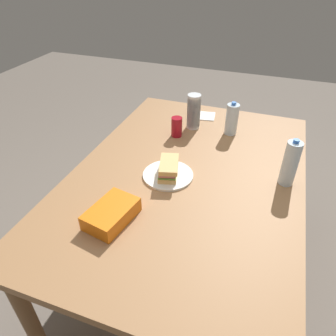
# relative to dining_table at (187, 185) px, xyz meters

# --- Properties ---
(ground_plane) EXTENTS (8.00, 8.00, 0.00)m
(ground_plane) POSITION_rel_dining_table_xyz_m (0.00, 0.00, -0.69)
(ground_plane) COLOR #70665B
(dining_table) EXTENTS (1.69, 1.15, 0.76)m
(dining_table) POSITION_rel_dining_table_xyz_m (0.00, 0.00, 0.00)
(dining_table) COLOR #9E7047
(dining_table) RESTS_ON ground_plane
(paper_plate) EXTENTS (0.26, 0.26, 0.01)m
(paper_plate) POSITION_rel_dining_table_xyz_m (0.06, -0.09, 0.08)
(paper_plate) COLOR white
(paper_plate) RESTS_ON dining_table
(sandwich) EXTENTS (0.20, 0.14, 0.08)m
(sandwich) POSITION_rel_dining_table_xyz_m (0.06, -0.08, 0.13)
(sandwich) COLOR #DBB26B
(sandwich) RESTS_ON paper_plate
(soda_can_red) EXTENTS (0.07, 0.07, 0.12)m
(soda_can_red) POSITION_rel_dining_table_xyz_m (-0.35, -0.18, 0.14)
(soda_can_red) COLOR maroon
(soda_can_red) RESTS_ON dining_table
(chip_bag) EXTENTS (0.25, 0.19, 0.07)m
(chip_bag) POSITION_rel_dining_table_xyz_m (0.43, -0.21, 0.11)
(chip_bag) COLOR orange
(chip_bag) RESTS_ON dining_table
(water_bottle_tall) EXTENTS (0.07, 0.07, 0.25)m
(water_bottle_tall) POSITION_rel_dining_table_xyz_m (-0.09, 0.48, 0.20)
(water_bottle_tall) COLOR silver
(water_bottle_tall) RESTS_ON dining_table
(plastic_cup_stack) EXTENTS (0.08, 0.08, 0.22)m
(plastic_cup_stack) POSITION_rel_dining_table_xyz_m (-0.49, -0.11, 0.19)
(plastic_cup_stack) COLOR silver
(plastic_cup_stack) RESTS_ON dining_table
(water_bottle_spare) EXTENTS (0.08, 0.08, 0.21)m
(water_bottle_spare) POSITION_rel_dining_table_xyz_m (-0.50, 0.13, 0.18)
(water_bottle_spare) COLOR silver
(water_bottle_spare) RESTS_ON dining_table
(paper_napkin) EXTENTS (0.15, 0.15, 0.01)m
(paper_napkin) POSITION_rel_dining_table_xyz_m (-0.68, -0.08, 0.08)
(paper_napkin) COLOR white
(paper_napkin) RESTS_ON dining_table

